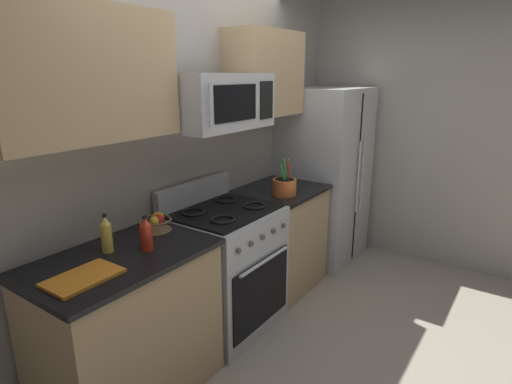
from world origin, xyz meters
name	(u,v)px	position (x,y,z in m)	size (l,w,h in m)	color
ground_plane	(307,356)	(0.00, 0.00, 0.00)	(16.00, 16.00, 0.00)	gray
wall_back	(182,153)	(0.00, 1.10, 1.30)	(8.00, 0.10, 2.60)	#9E998E
counter_left	(128,328)	(-0.90, 0.71, 0.46)	(1.03, 0.64, 0.91)	tan
range_oven	(225,267)	(0.00, 0.71, 0.47)	(0.76, 0.68, 1.09)	#B2B5BA
counter_right	(279,237)	(0.77, 0.71, 0.46)	(0.75, 0.64, 0.91)	tan
refrigerator	(324,175)	(1.59, 0.69, 0.87)	(0.86, 0.75, 1.73)	#B2B5BA
wall_right	(412,132)	(2.12, 0.00, 1.30)	(0.10, 8.00, 2.60)	#9E998E
microwave	(219,101)	(0.00, 0.74, 1.69)	(0.77, 0.44, 0.37)	#B2B5BA
upper_cabinets_left	(81,75)	(-0.91, 0.88, 1.86)	(1.02, 0.34, 0.68)	tan
upper_cabinets_right	(265,74)	(0.77, 0.88, 1.86)	(0.74, 0.34, 0.68)	tan
utensil_crock	(284,186)	(0.62, 0.58, 0.98)	(0.19, 0.19, 0.31)	#D1662D
fruit_basket	(156,223)	(-0.52, 0.85, 0.96)	(0.21, 0.21, 0.10)	brown
cutting_board	(83,278)	(-1.18, 0.63, 0.92)	(0.34, 0.22, 0.02)	orange
bottle_oil	(106,235)	(-0.91, 0.81, 1.01)	(0.06, 0.06, 0.22)	gold
bottle_hot_sauce	(146,234)	(-0.77, 0.64, 1.00)	(0.07, 0.07, 0.21)	red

